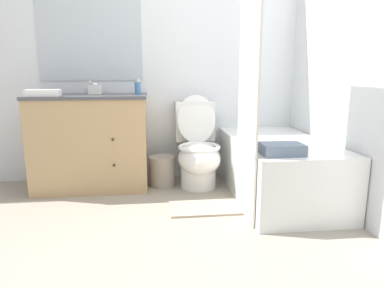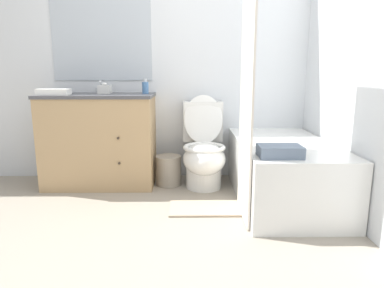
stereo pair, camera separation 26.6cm
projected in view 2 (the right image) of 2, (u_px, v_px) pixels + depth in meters
The scene contains 14 objects.
ground_plane at pixel (174, 254), 2.06m from camera, with size 14.00×14.00×0.00m, color gray.
wall_back at pixel (178, 54), 3.41m from camera, with size 8.00×0.06×2.50m.
wall_right at pixel (347, 49), 2.61m from camera, with size 0.05×2.61×2.50m.
vanity_cabinet at pixel (100, 139), 3.28m from camera, with size 1.04×0.57×0.88m.
sink_faucet at pixel (103, 89), 3.37m from camera, with size 0.14×0.12×0.12m.
toilet at pixel (204, 151), 3.23m from camera, with size 0.39×0.68×0.86m.
bathtub at pixel (283, 170), 2.91m from camera, with size 0.76×1.41×0.51m.
shower_curtain at pixel (247, 87), 2.40m from camera, with size 0.01×0.49×1.93m.
wastebasket at pixel (169, 170), 3.32m from camera, with size 0.25×0.25×0.29m.
tissue_box at pixel (105, 89), 3.30m from camera, with size 0.11×0.13×0.10m.
soap_dispenser at pixel (145, 87), 3.21m from camera, with size 0.06×0.06×0.14m.
hand_towel_folded at pixel (54, 92), 3.02m from camera, with size 0.27×0.15×0.06m.
bath_towel_folded at pixel (280, 151), 2.33m from camera, with size 0.29×0.19×0.08m.
bath_mat at pixel (205, 208), 2.73m from camera, with size 0.56×0.32×0.02m.
Camera 2 is at (0.08, -1.88, 1.07)m, focal length 32.00 mm.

